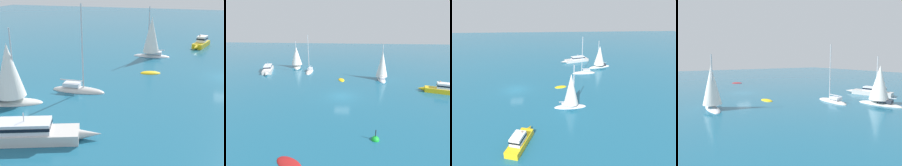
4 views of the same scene
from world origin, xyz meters
The scene contains 7 objects.
ground_plane centered at (0.00, 0.00, 0.00)m, with size 160.00×160.00×0.00m, color #1E607F.
motor_cruiser centered at (-3.14, 16.25, 0.67)m, with size 2.89×6.08×1.98m.
sloop centered at (-10.01, 7.47, 2.61)m, with size 5.26×2.44×7.46m.
skiff centered at (-8.76, -0.74, 0.00)m, with size 2.63×1.75×0.48m.
ketch centered at (-14.78, -8.79, 0.14)m, with size 5.50×1.69×9.11m.
ketch_1 centered at (-19.46, -13.33, 2.46)m, with size 6.24×3.47×7.26m.
launch centered at (-14.15, -18.85, 0.64)m, with size 8.34×4.11×2.12m.
Camera 3 is at (-7.08, 35.66, 15.78)m, focal length 31.80 mm.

